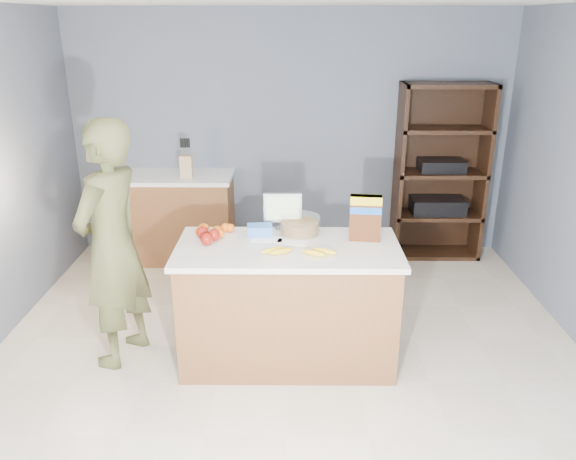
{
  "coord_description": "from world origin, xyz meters",
  "views": [
    {
      "loc": [
        0.03,
        -3.3,
        2.37
      ],
      "look_at": [
        0.0,
        0.35,
        1.0
      ],
      "focal_mm": 35.0,
      "sensor_mm": 36.0,
      "label": 1
    }
  ],
  "objects_px": {
    "tv": "(283,209)",
    "cereal_box": "(365,215)",
    "shelving_unit": "(439,175)",
    "counter_peninsula": "(288,308)",
    "person": "(112,246)"
  },
  "relations": [
    {
      "from": "tv",
      "to": "cereal_box",
      "type": "xyz_separation_m",
      "value": [
        0.58,
        -0.21,
        0.03
      ]
    },
    {
      "from": "shelving_unit",
      "to": "counter_peninsula",
      "type": "bearing_deg",
      "value": -127.11
    },
    {
      "from": "counter_peninsula",
      "to": "shelving_unit",
      "type": "xyz_separation_m",
      "value": [
        1.55,
        2.05,
        0.45
      ]
    },
    {
      "from": "counter_peninsula",
      "to": "shelving_unit",
      "type": "distance_m",
      "value": 2.61
    },
    {
      "from": "counter_peninsula",
      "to": "cereal_box",
      "type": "distance_m",
      "value": 0.88
    },
    {
      "from": "counter_peninsula",
      "to": "shelving_unit",
      "type": "bearing_deg",
      "value": 52.89
    },
    {
      "from": "counter_peninsula",
      "to": "cereal_box",
      "type": "relative_size",
      "value": 4.73
    },
    {
      "from": "person",
      "to": "shelving_unit",
      "type": "bearing_deg",
      "value": 145.65
    },
    {
      "from": "tv",
      "to": "counter_peninsula",
      "type": "bearing_deg",
      "value": -82.82
    },
    {
      "from": "shelving_unit",
      "to": "person",
      "type": "xyz_separation_m",
      "value": [
        -2.78,
        -2.03,
        0.03
      ]
    },
    {
      "from": "shelving_unit",
      "to": "cereal_box",
      "type": "height_order",
      "value": "shelving_unit"
    },
    {
      "from": "shelving_unit",
      "to": "tv",
      "type": "xyz_separation_m",
      "value": [
        -1.59,
        -1.72,
        0.19
      ]
    },
    {
      "from": "cereal_box",
      "to": "shelving_unit",
      "type": "bearing_deg",
      "value": 62.46
    },
    {
      "from": "shelving_unit",
      "to": "cereal_box",
      "type": "distance_m",
      "value": 2.19
    },
    {
      "from": "cereal_box",
      "to": "tv",
      "type": "bearing_deg",
      "value": 160.18
    }
  ]
}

